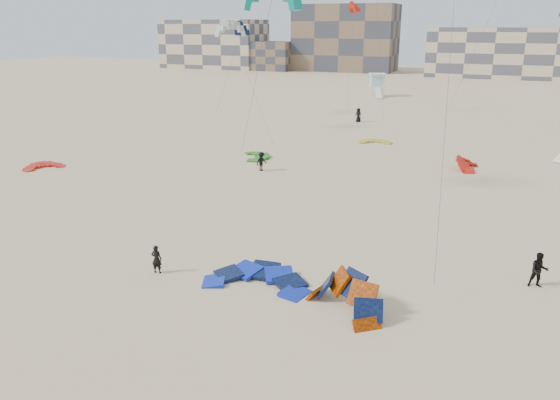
% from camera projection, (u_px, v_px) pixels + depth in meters
% --- Properties ---
extents(ground, '(320.00, 320.00, 0.00)m').
position_uv_depth(ground, '(194.00, 286.00, 27.84)').
color(ground, beige).
rests_on(ground, ground).
extents(kite_ground_blue, '(5.47, 5.71, 1.71)m').
position_uv_depth(kite_ground_blue, '(257.00, 283.00, 28.17)').
color(kite_ground_blue, '#1118E5').
rests_on(kite_ground_blue, ground).
extents(kite_ground_orange, '(5.99, 5.93, 4.22)m').
position_uv_depth(kite_ground_orange, '(344.00, 310.00, 25.52)').
color(kite_ground_orange, '#DF4B03').
rests_on(kite_ground_orange, ground).
extents(kite_ground_red, '(4.81, 4.74, 1.25)m').
position_uv_depth(kite_ground_red, '(44.00, 168.00, 50.76)').
color(kite_ground_red, '#E50001').
rests_on(kite_ground_red, ground).
extents(kite_ground_green, '(5.27, 5.18, 0.65)m').
position_uv_depth(kite_ground_green, '(256.00, 157.00, 54.77)').
color(kite_ground_green, '#157F1B').
rests_on(kite_ground_green, ground).
extents(kite_ground_red_far, '(3.69, 3.56, 3.44)m').
position_uv_depth(kite_ground_red_far, '(467.00, 169.00, 50.30)').
color(kite_ground_red_far, '#E50001').
rests_on(kite_ground_red_far, ground).
extents(kite_ground_yellow, '(3.90, 4.05, 0.59)m').
position_uv_depth(kite_ground_yellow, '(375.00, 143.00, 61.51)').
color(kite_ground_yellow, gold).
rests_on(kite_ground_yellow, ground).
extents(kitesurfer_main, '(0.64, 0.48, 1.58)m').
position_uv_depth(kitesurfer_main, '(157.00, 259.00, 29.13)').
color(kitesurfer_main, black).
rests_on(kitesurfer_main, ground).
extents(kitesurfer_b, '(1.02, 0.87, 1.86)m').
position_uv_depth(kitesurfer_b, '(539.00, 270.00, 27.51)').
color(kitesurfer_b, black).
rests_on(kitesurfer_b, ground).
extents(kitesurfer_c, '(1.08, 1.29, 1.74)m').
position_uv_depth(kitesurfer_c, '(261.00, 161.00, 49.54)').
color(kitesurfer_c, black).
rests_on(kitesurfer_c, ground).
extents(kitesurfer_e, '(1.03, 0.79, 1.89)m').
position_uv_depth(kitesurfer_e, '(358.00, 115.00, 74.32)').
color(kitesurfer_e, black).
rests_on(kitesurfer_e, ground).
extents(kite_fly_grey, '(12.61, 13.22, 12.31)m').
position_uv_depth(kite_fly_grey, '(231.00, 31.00, 64.97)').
color(kite_fly_grey, silver).
rests_on(kite_fly_grey, ground).
extents(kite_fly_navy, '(4.11, 9.95, 12.42)m').
position_uv_depth(kite_fly_navy, '(241.00, 30.00, 76.71)').
color(kite_fly_navy, '#0E2246').
rests_on(kite_fly_navy, ground).
extents(kite_fly_red, '(4.13, 5.19, 15.27)m').
position_uv_depth(kite_fly_red, '(354.00, 8.00, 77.81)').
color(kite_fly_red, '#E50001').
rests_on(kite_fly_red, ground).
extents(lifeguard_tower_far, '(3.76, 6.13, 4.15)m').
position_uv_depth(lifeguard_tower_far, '(377.00, 85.00, 100.47)').
color(lifeguard_tower_far, white).
rests_on(lifeguard_tower_far, ground).
extents(condo_west_a, '(30.00, 15.00, 14.00)m').
position_uv_depth(condo_west_a, '(214.00, 44.00, 165.40)').
color(condo_west_a, beige).
rests_on(condo_west_a, ground).
extents(condo_west_b, '(28.00, 14.00, 18.00)m').
position_uv_depth(condo_west_b, '(346.00, 38.00, 153.89)').
color(condo_west_b, brown).
rests_on(condo_west_b, ground).
extents(condo_mid, '(32.00, 16.00, 12.00)m').
position_uv_depth(condo_mid, '(495.00, 52.00, 136.87)').
color(condo_mid, beige).
rests_on(condo_mid, ground).
extents(condo_fill_left, '(12.00, 10.00, 8.00)m').
position_uv_depth(condo_fill_left, '(272.00, 56.00, 157.35)').
color(condo_fill_left, brown).
rests_on(condo_fill_left, ground).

